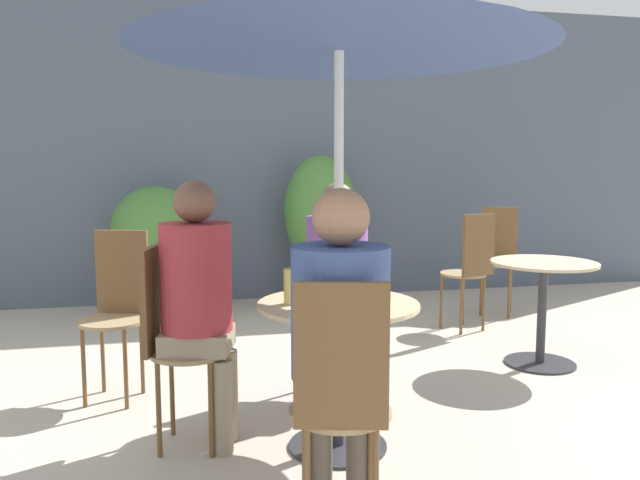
# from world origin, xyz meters

# --- Properties ---
(ground_plane) EXTENTS (20.00, 20.00, 0.00)m
(ground_plane) POSITION_xyz_m (0.00, 0.00, 0.00)
(ground_plane) COLOR #B2A899
(storefront_wall) EXTENTS (10.00, 0.06, 3.00)m
(storefront_wall) POSITION_xyz_m (0.00, 3.47, 1.50)
(storefront_wall) COLOR #4C5666
(storefront_wall) RESTS_ON ground_plane
(cafe_table_near) EXTENTS (0.76, 0.76, 0.71)m
(cafe_table_near) POSITION_xyz_m (0.09, -0.04, 0.52)
(cafe_table_near) COLOR #2D2D33
(cafe_table_near) RESTS_ON ground_plane
(cafe_table_far) EXTENTS (0.70, 0.70, 0.71)m
(cafe_table_far) POSITION_xyz_m (1.75, 0.89, 0.50)
(cafe_table_far) COLOR #2D2D33
(cafe_table_far) RESTS_ON ground_plane
(bistro_chair_0) EXTENTS (0.38, 0.40, 0.97)m
(bistro_chair_0) POSITION_xyz_m (0.27, 0.74, 0.58)
(bistro_chair_0) COLOR #997F56
(bistro_chair_0) RESTS_ON ground_plane
(bistro_chair_1) EXTENTS (0.40, 0.38, 0.97)m
(bistro_chair_1) POSITION_xyz_m (-0.69, 0.15, 0.58)
(bistro_chair_1) COLOR #997F56
(bistro_chair_1) RESTS_ON ground_plane
(bistro_chair_2) EXTENTS (0.38, 0.40, 0.97)m
(bistro_chair_2) POSITION_xyz_m (-0.10, -0.82, 0.58)
(bistro_chair_2) COLOR #997F56
(bistro_chair_2) RESTS_ON ground_plane
(bistro_chair_3) EXTENTS (0.39, 0.41, 0.97)m
(bistro_chair_3) POSITION_xyz_m (-1.00, 0.92, 0.58)
(bistro_chair_3) COLOR #997F56
(bistro_chair_3) RESTS_ON ground_plane
(bistro_chair_4) EXTENTS (0.42, 0.43, 0.97)m
(bistro_chair_4) POSITION_xyz_m (2.21, 2.37, 0.58)
(bistro_chair_4) COLOR #997F56
(bistro_chair_4) RESTS_ON ground_plane
(bistro_chair_5) EXTENTS (0.39, 0.41, 0.97)m
(bistro_chair_5) POSITION_xyz_m (1.65, 1.77, 0.58)
(bistro_chair_5) COLOR #997F56
(bistro_chair_5) RESTS_ON ground_plane
(seated_person_0) EXTENTS (0.37, 0.40, 1.26)m
(seated_person_0) POSITION_xyz_m (0.24, 0.60, 0.75)
(seated_person_0) COLOR #42475B
(seated_person_0) RESTS_ON ground_plane
(seated_person_1) EXTENTS (0.38, 0.35, 1.28)m
(seated_person_1) POSITION_xyz_m (-0.55, 0.11, 0.76)
(seated_person_1) COLOR gray
(seated_person_1) RESTS_ON ground_plane
(seated_person_2) EXTENTS (0.38, 0.40, 1.27)m
(seated_person_2) POSITION_xyz_m (-0.06, -0.67, 0.75)
(seated_person_2) COLOR brown
(seated_person_2) RESTS_ON ground_plane
(beer_glass_0) EXTENTS (0.07, 0.07, 0.17)m
(beer_glass_0) POSITION_xyz_m (-0.13, -0.02, 0.79)
(beer_glass_0) COLOR #DBC65B
(beer_glass_0) RESTS_ON cafe_table_near
(beer_glass_1) EXTENTS (0.07, 0.07, 0.20)m
(beer_glass_1) POSITION_xyz_m (0.16, -0.25, 0.81)
(beer_glass_1) COLOR beige
(beer_glass_1) RESTS_ON cafe_table_near
(beer_glass_2) EXTENTS (0.07, 0.07, 0.20)m
(beer_glass_2) POSITION_xyz_m (0.23, 0.13, 0.81)
(beer_glass_2) COLOR #DBC65B
(beer_glass_2) RESTS_ON cafe_table_near
(potted_plant_0) EXTENTS (0.79, 0.79, 1.17)m
(potted_plant_0) POSITION_xyz_m (-0.86, 2.97, 0.72)
(potted_plant_0) COLOR #47423D
(potted_plant_0) RESTS_ON ground_plane
(potted_plant_1) EXTENTS (0.70, 0.70, 1.45)m
(potted_plant_1) POSITION_xyz_m (0.67, 3.00, 0.83)
(potted_plant_1) COLOR brown
(potted_plant_1) RESTS_ON ground_plane
(umbrella) EXTENTS (1.90, 1.90, 2.14)m
(umbrella) POSITION_xyz_m (0.09, -0.04, 2.00)
(umbrella) COLOR silver
(umbrella) RESTS_ON ground_plane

